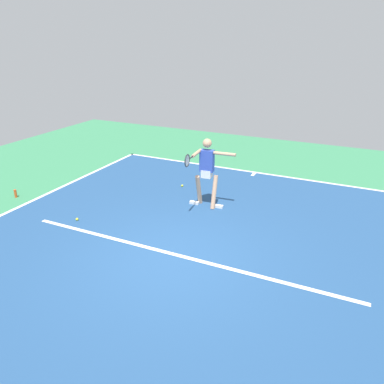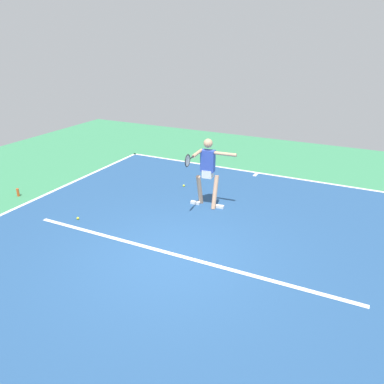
% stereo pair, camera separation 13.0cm
% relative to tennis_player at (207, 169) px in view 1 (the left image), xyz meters
% --- Properties ---
extents(ground_plane, '(20.20, 20.20, 0.00)m').
position_rel_tennis_player_xyz_m(ground_plane, '(-0.40, 2.54, -1.03)').
color(ground_plane, '#388456').
extents(court_surface, '(9.53, 11.34, 0.00)m').
position_rel_tennis_player_xyz_m(court_surface, '(-0.40, 2.54, -1.02)').
color(court_surface, navy).
rests_on(court_surface, ground_plane).
extents(court_line_baseline_near, '(9.53, 0.10, 0.01)m').
position_rel_tennis_player_xyz_m(court_line_baseline_near, '(-0.40, -3.08, -1.02)').
color(court_line_baseline_near, white).
rests_on(court_line_baseline_near, ground_plane).
extents(court_line_sideline_right, '(0.10, 11.34, 0.01)m').
position_rel_tennis_player_xyz_m(court_line_sideline_right, '(4.32, 2.54, -1.02)').
color(court_line_sideline_right, white).
rests_on(court_line_sideline_right, ground_plane).
extents(court_line_service, '(7.15, 0.10, 0.01)m').
position_rel_tennis_player_xyz_m(court_line_service, '(-0.40, 2.41, -1.02)').
color(court_line_service, white).
rests_on(court_line_service, ground_plane).
extents(court_line_centre_mark, '(0.10, 0.30, 0.01)m').
position_rel_tennis_player_xyz_m(court_line_centre_mark, '(-0.40, -2.88, -1.02)').
color(court_line_centre_mark, white).
rests_on(court_line_centre_mark, ground_plane).
extents(tennis_player, '(1.17, 1.26, 1.79)m').
position_rel_tennis_player_xyz_m(tennis_player, '(0.00, 0.00, 0.00)').
color(tennis_player, tan).
rests_on(tennis_player, ground_plane).
extents(tennis_ball_by_sideline, '(0.07, 0.07, 0.07)m').
position_rel_tennis_player_xyz_m(tennis_ball_by_sideline, '(2.45, 2.06, -0.99)').
color(tennis_ball_by_sideline, yellow).
rests_on(tennis_ball_by_sideline, ground_plane).
extents(tennis_ball_by_baseline, '(0.07, 0.07, 0.07)m').
position_rel_tennis_player_xyz_m(tennis_ball_by_baseline, '(1.17, -0.96, -0.99)').
color(tennis_ball_by_baseline, yellow).
rests_on(tennis_ball_by_baseline, ground_plane).
extents(water_bottle, '(0.07, 0.07, 0.22)m').
position_rel_tennis_player_xyz_m(water_bottle, '(4.90, 1.67, -0.92)').
color(water_bottle, '#D84C1E').
rests_on(water_bottle, ground_plane).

